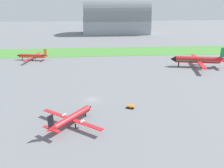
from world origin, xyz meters
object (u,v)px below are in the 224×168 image
object	(u,v)px
airplane_taxiing_turboprop	(33,56)
airplane_parked_jet_far	(199,60)
airplane_foreground_turboprop	(71,118)
baggage_cart_near_gate	(131,106)

from	to	relation	value
airplane_taxiing_turboprop	airplane_parked_jet_far	world-z (taller)	airplane_parked_jet_far
airplane_foreground_turboprop	baggage_cart_near_gate	distance (m)	21.86
airplane_parked_jet_far	baggage_cart_near_gate	size ratio (longest dim) A/B	10.57
airplane_foreground_turboprop	airplane_parked_jet_far	distance (m)	85.45
airplane_foreground_turboprop	baggage_cart_near_gate	xyz separation A→B (m)	(19.24, 10.20, -1.89)
airplane_parked_jet_far	airplane_foreground_turboprop	bearing A→B (deg)	53.88
airplane_foreground_turboprop	airplane_taxiing_turboprop	size ratio (longest dim) A/B	0.81
airplane_parked_jet_far	baggage_cart_near_gate	bearing A→B (deg)	58.73
airplane_taxiing_turboprop	baggage_cart_near_gate	xyz separation A→B (m)	(48.65, -69.41, -1.97)
airplane_parked_jet_far	baggage_cart_near_gate	distance (m)	64.67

